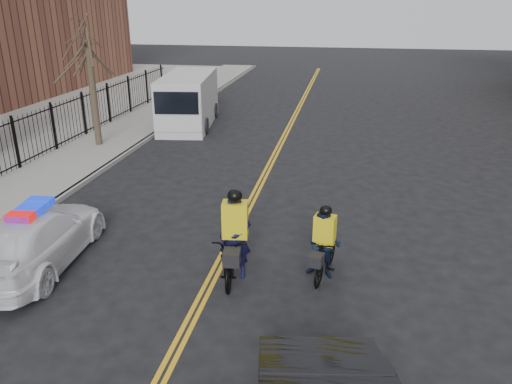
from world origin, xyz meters
The scene contains 11 objects.
ground centered at (0.00, 0.00, 0.00)m, with size 120.00×120.00×0.00m, color black.
center_line_left centered at (-0.08, 8.00, 0.01)m, with size 0.10×60.00×0.01m, color gold.
center_line_right centered at (0.08, 8.00, 0.01)m, with size 0.10×60.00×0.01m, color gold.
sidewalk centered at (-7.50, 8.00, 0.07)m, with size 3.00×60.00×0.15m, color gray.
curb centered at (-6.00, 8.00, 0.07)m, with size 0.20×60.00×0.15m, color gray.
iron_fence centered at (-9.00, 8.00, 1.00)m, with size 0.12×28.00×2.00m, color black, non-canonical shape.
street_tree centered at (-7.60, 10.00, 3.53)m, with size 3.20×3.20×4.80m.
police_cruiser centered at (-4.26, 0.31, 0.69)m, with size 2.32×4.83×1.52m.
cargo_van centered at (-5.01, 14.53, 1.23)m, with size 2.96×6.25×2.52m.
cyclist_near centered at (0.51, 0.64, 0.75)m, with size 1.01×2.26×2.15m.
cyclist_far centered at (2.47, 0.99, 0.70)m, with size 0.90×1.82×1.77m.
Camera 1 is at (2.78, -9.17, 5.98)m, focal length 35.00 mm.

